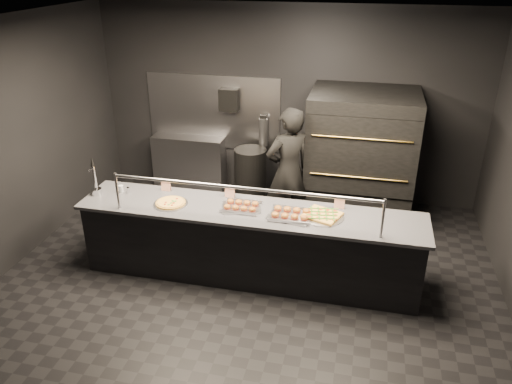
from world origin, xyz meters
TOP-DOWN VIEW (x-y plane):
  - room at (-0.02, 0.05)m, footprint 6.04×6.00m
  - service_counter at (0.00, -0.00)m, footprint 4.10×0.78m
  - pizza_oven at (1.20, 1.90)m, footprint 1.50×1.23m
  - prep_shelf at (-1.60, 2.32)m, footprint 1.20×0.35m
  - towel_dispenser at (-0.90, 2.39)m, footprint 0.30×0.20m
  - fire_extinguisher at (-0.35, 2.40)m, footprint 0.14×0.14m
  - beer_tap at (-1.95, -0.02)m, footprint 0.13×0.19m
  - round_pizza at (-0.95, -0.07)m, footprint 0.41×0.41m
  - slider_tray_a at (-0.10, 0.02)m, footprint 0.51×0.43m
  - slider_tray_b at (0.50, -0.05)m, footprint 0.54×0.44m
  - square_pizza at (0.85, 0.02)m, footprint 0.49×0.49m
  - condiment_jar at (-1.65, 0.10)m, footprint 0.14×0.06m
  - tent_cards at (-0.15, 0.28)m, footprint 2.29×0.04m
  - trash_bin at (-0.49, 2.09)m, footprint 0.51×0.51m
  - worker at (0.25, 1.24)m, footprint 0.79×0.73m

SIDE VIEW (x-z plane):
  - trash_bin at x=-0.49m, z-range 0.00..0.86m
  - prep_shelf at x=-1.60m, z-range 0.00..0.90m
  - service_counter at x=0.00m, z-range -0.22..1.15m
  - worker at x=0.25m, z-range 0.00..1.82m
  - round_pizza at x=-0.95m, z-range 0.92..0.95m
  - square_pizza at x=0.85m, z-range 0.92..0.96m
  - slider_tray_a at x=-0.10m, z-range 0.91..0.98m
  - slider_tray_b at x=0.50m, z-range 0.91..0.99m
  - condiment_jar at x=-1.65m, z-range 0.92..1.01m
  - pizza_oven at x=1.20m, z-range 0.01..1.92m
  - tent_cards at x=-0.15m, z-range 0.92..1.07m
  - fire_extinguisher at x=-0.35m, z-range 0.81..1.31m
  - beer_tap at x=-1.95m, z-range 0.81..1.32m
  - room at x=-0.02m, z-range 0.00..3.00m
  - towel_dispenser at x=-0.90m, z-range 1.38..1.73m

